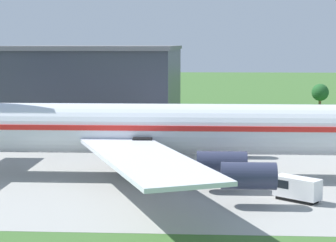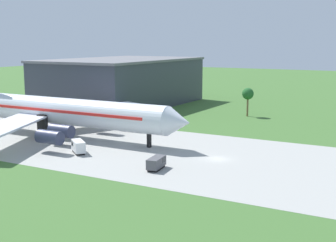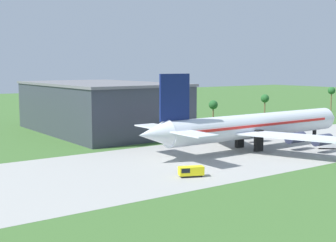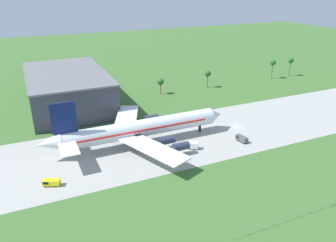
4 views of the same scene
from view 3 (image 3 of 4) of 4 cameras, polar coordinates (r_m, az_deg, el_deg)
jet_airliner at (r=128.23m, az=10.38°, el=-0.61°), size 72.72×58.46×20.55m
fuel_truck at (r=133.77m, az=18.75°, el=-2.63°), size 5.24×4.78×2.64m
catering_van at (r=95.10m, az=2.72°, el=-6.14°), size 5.43×3.80×2.14m
terminal_building at (r=161.11m, az=-8.27°, el=1.69°), size 36.72×61.20×16.81m
palm_tree_row at (r=222.01m, az=15.27°, el=2.99°), size 94.78×3.60×12.19m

